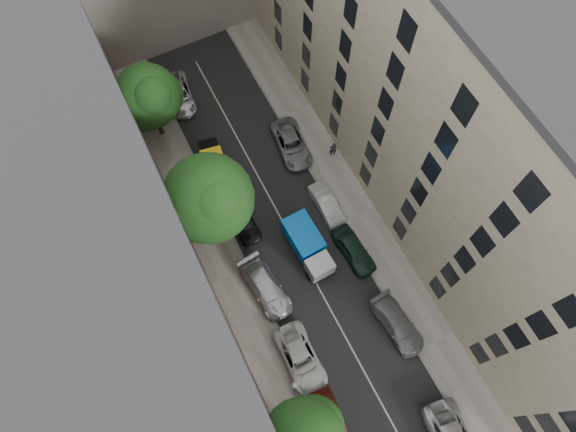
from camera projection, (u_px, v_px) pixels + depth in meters
ground at (295, 245)px, 39.32m from camera, size 120.00×120.00×0.00m
road_surface at (295, 245)px, 39.31m from camera, size 8.00×44.00×0.02m
sidewalk_left at (230, 276)px, 38.26m from camera, size 3.00×44.00×0.15m
sidewalk_right at (358, 215)px, 40.24m from camera, size 3.00×44.00×0.15m
building_left at (120, 266)px, 28.17m from camera, size 8.00×44.00×20.00m
building_right at (454, 115)px, 32.14m from camera, size 8.00×44.00×20.00m
tarp_truck at (308, 246)px, 37.95m from camera, size 2.15×5.04×2.30m
car_left_1 at (331, 419)px, 33.70m from camera, size 1.75×4.18×1.34m
car_left_2 at (301, 359)px, 35.24m from camera, size 2.47×5.11×1.40m
car_left_3 at (265, 288)px, 37.20m from camera, size 2.64×5.36×1.50m
car_left_4 at (243, 220)px, 39.38m from camera, size 1.70×4.14×1.41m
car_left_5 at (214, 163)px, 41.37m from camera, size 2.22×4.60×1.45m
car_left_6 at (179, 94)px, 44.13m from camera, size 2.87×5.11×1.35m
car_right_1 at (398, 324)px, 36.18m from camera, size 2.33×4.92×1.38m
car_right_2 at (354, 250)px, 38.37m from camera, size 2.01×4.39×1.46m
car_right_3 at (327, 204)px, 39.98m from camera, size 1.38×3.95×1.30m
car_right_4 at (291, 144)px, 42.12m from camera, size 2.82×5.21×1.39m
tree_mid at (211, 200)px, 34.59m from camera, size 6.39×6.27×8.79m
tree_far at (150, 98)px, 38.77m from camera, size 5.27×4.99×7.47m
lamp_post at (294, 389)px, 31.61m from camera, size 0.36×0.36×5.62m
pedestrian at (333, 149)px, 41.60m from camera, size 0.70×0.57×1.66m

